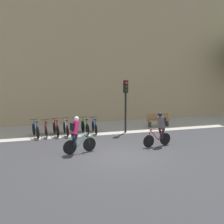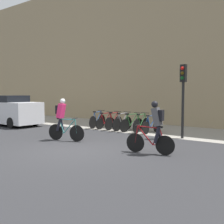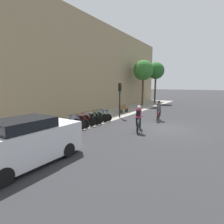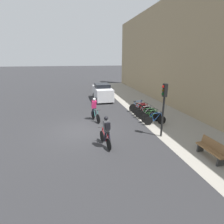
{
  "view_description": "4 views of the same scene",
  "coord_description": "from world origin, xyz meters",
  "px_view_note": "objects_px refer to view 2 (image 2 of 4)",
  "views": [
    {
      "loc": [
        -4.64,
        -13.1,
        4.14
      ],
      "look_at": [
        0.53,
        3.08,
        1.61
      ],
      "focal_mm": 50.0,
      "sensor_mm": 36.0,
      "label": 1
    },
    {
      "loc": [
        7.03,
        -6.93,
        2.05
      ],
      "look_at": [
        -1.02,
        3.47,
        1.12
      ],
      "focal_mm": 45.0,
      "sensor_mm": 36.0,
      "label": 2
    },
    {
      "loc": [
        -12.25,
        -3.42,
        3.13
      ],
      "look_at": [
        -0.86,
        3.83,
        0.99
      ],
      "focal_mm": 28.0,
      "sensor_mm": 36.0,
      "label": 3
    },
    {
      "loc": [
        10.92,
        -0.41,
        4.65
      ],
      "look_at": [
        -1.01,
        2.31,
        0.84
      ],
      "focal_mm": 28.0,
      "sensor_mm": 36.0,
      "label": 4
    }
  ],
  "objects_px": {
    "parked_bike_1": "(105,122)",
    "parked_bike_5": "(141,124)",
    "cyclist_grey": "(155,126)",
    "parked_bike_4": "(132,124)",
    "parked_bike_0": "(97,121)",
    "cyclist_pink": "(63,118)",
    "traffic_light_pole": "(183,87)",
    "parked_bike_2": "(114,122)",
    "parked_car": "(10,111)",
    "parked_bike_3": "(122,123)",
    "parked_bike_6": "(151,126)"
  },
  "relations": [
    {
      "from": "parked_bike_1",
      "to": "parked_bike_6",
      "type": "relative_size",
      "value": 0.97
    },
    {
      "from": "parked_bike_4",
      "to": "parked_bike_5",
      "type": "relative_size",
      "value": 0.98
    },
    {
      "from": "parked_bike_3",
      "to": "parked_bike_6",
      "type": "relative_size",
      "value": 1.06
    },
    {
      "from": "cyclist_grey",
      "to": "parked_bike_0",
      "type": "distance_m",
      "value": 7.26
    },
    {
      "from": "parked_bike_1",
      "to": "parked_bike_6",
      "type": "xyz_separation_m",
      "value": [
        2.95,
        0.0,
        0.01
      ]
    },
    {
      "from": "parked_bike_2",
      "to": "traffic_light_pole",
      "type": "distance_m",
      "value": 4.64
    },
    {
      "from": "cyclist_pink",
      "to": "parked_bike_0",
      "type": "height_order",
      "value": "cyclist_pink"
    },
    {
      "from": "parked_bike_0",
      "to": "parked_bike_1",
      "type": "relative_size",
      "value": 1.06
    },
    {
      "from": "parked_bike_1",
      "to": "parked_bike_5",
      "type": "relative_size",
      "value": 0.94
    },
    {
      "from": "parked_bike_4",
      "to": "cyclist_grey",
      "type": "bearing_deg",
      "value": -48.11
    },
    {
      "from": "parked_car",
      "to": "parked_bike_6",
      "type": "bearing_deg",
      "value": 15.32
    },
    {
      "from": "cyclist_pink",
      "to": "parked_car",
      "type": "height_order",
      "value": "parked_car"
    },
    {
      "from": "parked_car",
      "to": "cyclist_pink",
      "type": "bearing_deg",
      "value": -14.82
    },
    {
      "from": "cyclist_grey",
      "to": "parked_bike_4",
      "type": "distance_m",
      "value": 5.48
    },
    {
      "from": "cyclist_grey",
      "to": "parked_bike_0",
      "type": "xyz_separation_m",
      "value": [
        -6.0,
        4.06,
        -0.53
      ]
    },
    {
      "from": "parked_bike_2",
      "to": "parked_bike_3",
      "type": "bearing_deg",
      "value": -0.12
    },
    {
      "from": "parked_bike_2",
      "to": "cyclist_grey",
      "type": "bearing_deg",
      "value": -40.1
    },
    {
      "from": "parked_bike_3",
      "to": "parked_car",
      "type": "xyz_separation_m",
      "value": [
        -6.83,
        -2.36,
        0.49
      ]
    },
    {
      "from": "parked_bike_0",
      "to": "parked_bike_3",
      "type": "relative_size",
      "value": 0.96
    },
    {
      "from": "cyclist_pink",
      "to": "traffic_light_pole",
      "type": "xyz_separation_m",
      "value": [
        3.8,
        3.61,
        1.32
      ]
    },
    {
      "from": "parked_bike_3",
      "to": "parked_bike_4",
      "type": "relative_size",
      "value": 1.06
    },
    {
      "from": "parked_bike_0",
      "to": "parked_bike_2",
      "type": "distance_m",
      "value": 1.18
    },
    {
      "from": "parked_bike_0",
      "to": "parked_bike_5",
      "type": "distance_m",
      "value": 2.95
    },
    {
      "from": "parked_bike_4",
      "to": "traffic_light_pole",
      "type": "xyz_separation_m",
      "value": [
        3.04,
        -0.51,
        1.87
      ]
    },
    {
      "from": "parked_bike_6",
      "to": "parked_car",
      "type": "distance_m",
      "value": 8.93
    },
    {
      "from": "parked_bike_2",
      "to": "parked_bike_5",
      "type": "bearing_deg",
      "value": -0.02
    },
    {
      "from": "parked_bike_3",
      "to": "parked_bike_1",
      "type": "bearing_deg",
      "value": -179.96
    },
    {
      "from": "parked_bike_2",
      "to": "traffic_light_pole",
      "type": "xyz_separation_m",
      "value": [
        4.22,
        -0.51,
        1.86
      ]
    },
    {
      "from": "parked_bike_0",
      "to": "parked_car",
      "type": "xyz_separation_m",
      "value": [
        -5.06,
        -2.36,
        0.48
      ]
    },
    {
      "from": "cyclist_grey",
      "to": "parked_car",
      "type": "bearing_deg",
      "value": 171.27
    },
    {
      "from": "parked_bike_6",
      "to": "traffic_light_pole",
      "type": "height_order",
      "value": "traffic_light_pole"
    },
    {
      "from": "parked_car",
      "to": "parked_bike_3",
      "type": "bearing_deg",
      "value": 19.04
    },
    {
      "from": "parked_bike_3",
      "to": "parked_car",
      "type": "height_order",
      "value": "parked_car"
    },
    {
      "from": "parked_bike_5",
      "to": "traffic_light_pole",
      "type": "bearing_deg",
      "value": -11.74
    },
    {
      "from": "cyclist_grey",
      "to": "parked_bike_3",
      "type": "bearing_deg",
      "value": 136.18
    },
    {
      "from": "parked_bike_0",
      "to": "traffic_light_pole",
      "type": "height_order",
      "value": "traffic_light_pole"
    },
    {
      "from": "cyclist_pink",
      "to": "parked_bike_6",
      "type": "bearing_deg",
      "value": 64.79
    },
    {
      "from": "cyclist_pink",
      "to": "parked_bike_1",
      "type": "distance_m",
      "value": 4.28
    },
    {
      "from": "parked_bike_0",
      "to": "parked_bike_1",
      "type": "height_order",
      "value": "parked_bike_0"
    },
    {
      "from": "parked_bike_0",
      "to": "parked_car",
      "type": "height_order",
      "value": "parked_car"
    },
    {
      "from": "parked_bike_4",
      "to": "parked_bike_2",
      "type": "bearing_deg",
      "value": 179.95
    },
    {
      "from": "cyclist_grey",
      "to": "parked_bike_1",
      "type": "height_order",
      "value": "cyclist_grey"
    },
    {
      "from": "parked_bike_4",
      "to": "traffic_light_pole",
      "type": "relative_size",
      "value": 0.51
    },
    {
      "from": "cyclist_pink",
      "to": "parked_bike_4",
      "type": "relative_size",
      "value": 1.08
    },
    {
      "from": "cyclist_pink",
      "to": "parked_bike_5",
      "type": "relative_size",
      "value": 1.05
    },
    {
      "from": "cyclist_pink",
      "to": "parked_car",
      "type": "relative_size",
      "value": 0.41
    },
    {
      "from": "parked_bike_1",
      "to": "parked_car",
      "type": "relative_size",
      "value": 0.37
    },
    {
      "from": "cyclist_pink",
      "to": "parked_bike_5",
      "type": "xyz_separation_m",
      "value": [
        1.35,
        4.12,
        -0.54
      ]
    },
    {
      "from": "parked_bike_4",
      "to": "parked_bike_0",
      "type": "bearing_deg",
      "value": 179.98
    },
    {
      "from": "parked_bike_2",
      "to": "parked_bike_1",
      "type": "bearing_deg",
      "value": -179.81
    }
  ]
}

